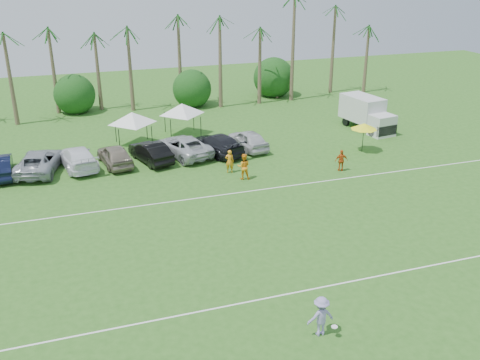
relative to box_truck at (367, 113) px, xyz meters
name	(u,v)px	position (x,y,z in m)	size (l,w,h in m)	color
ground	(264,328)	(-19.24, -24.15, -1.59)	(120.00, 120.00, 0.00)	#2E611D
field_lines	(214,242)	(-19.24, -16.15, -1.58)	(80.00, 12.10, 0.01)	white
palm_tree_3	(42,12)	(-27.24, 13.85, 8.48)	(2.40, 2.40, 11.90)	brown
palm_tree_4	(89,38)	(-23.24, 13.85, 5.89)	(2.40, 2.40, 8.90)	brown
palm_tree_5	(130,28)	(-19.24, 13.85, 6.77)	(2.40, 2.40, 9.90)	brown
palm_tree_6	(169,17)	(-15.24, 13.85, 7.63)	(2.40, 2.40, 10.90)	brown
palm_tree_7	(207,8)	(-11.24, 13.85, 8.48)	(2.40, 2.40, 11.90)	brown
palm_tree_8	(253,32)	(-6.24, 13.85, 5.89)	(2.40, 2.40, 8.90)	brown
palm_tree_9	(296,22)	(-1.24, 13.85, 6.77)	(2.40, 2.40, 9.90)	brown
palm_tree_10	(338,12)	(3.76, 13.85, 7.63)	(2.40, 2.40, 10.90)	brown
palm_tree_11	(370,3)	(7.76, 13.85, 8.48)	(2.40, 2.40, 11.90)	brown
bush_tree_1	(75,95)	(-25.24, 14.85, 0.21)	(4.00, 4.00, 4.00)	brown
bush_tree_2	(189,87)	(-13.24, 14.85, 0.21)	(4.00, 4.00, 4.00)	brown
bush_tree_3	(274,81)	(-3.24, 14.85, 0.21)	(4.00, 4.00, 4.00)	brown
sideline_player_a	(230,161)	(-15.24, -6.39, -0.70)	(0.64, 0.42, 1.76)	orange
sideline_player_b	(244,166)	(-14.66, -7.90, -0.64)	(0.92, 0.72, 1.90)	orange
sideline_player_c	(341,160)	(-7.26, -8.69, -0.77)	(0.96, 0.40, 1.64)	#CB5316
box_truck	(367,113)	(0.00, 0.00, 0.00)	(3.02, 6.02, 2.97)	silver
canopy_tent_left	(132,112)	(-21.07, 2.21, 1.29)	(4.14, 4.14, 3.36)	black
canopy_tent_right	(182,104)	(-16.49, 3.71, 1.29)	(4.14, 4.14, 3.36)	black
market_umbrella	(364,126)	(-3.50, -5.34, 0.57)	(2.15, 2.15, 2.40)	black
frisbee_player	(321,316)	(-17.16, -25.26, -0.68)	(1.18, 0.86, 1.82)	#958AC4
parked_car_2	(39,162)	(-28.57, -1.80, -0.78)	(2.67, 5.80, 1.61)	#9DA1A8
parked_car_3	(77,158)	(-25.84, -1.81, -0.78)	(2.26, 5.55, 1.61)	white
parked_car_4	(115,155)	(-23.11, -2.14, -0.78)	(1.90, 4.73, 1.61)	gray
parked_car_5	(151,152)	(-20.38, -2.24, -0.78)	(1.70, 4.89, 1.61)	black
parked_car_6	(183,146)	(-17.66, -1.70, -0.78)	(2.67, 5.80, 1.61)	#B6B9BC
parked_car_7	(217,144)	(-14.93, -2.03, -0.78)	(2.26, 5.55, 1.61)	black
parked_car_8	(248,140)	(-12.20, -1.77, -0.78)	(1.90, 4.73, 1.61)	silver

